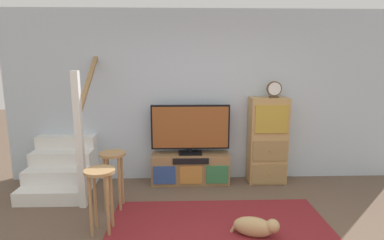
{
  "coord_description": "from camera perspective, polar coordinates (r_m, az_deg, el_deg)",
  "views": [
    {
      "loc": [
        -0.43,
        -2.53,
        1.92
      ],
      "look_at": [
        -0.29,
        1.9,
        1.08
      ],
      "focal_mm": 29.25,
      "sensor_mm": 36.0,
      "label": 1
    }
  ],
  "objects": [
    {
      "name": "bar_stool_far",
      "position": [
        4.22,
        -14.19,
        -8.38
      ],
      "size": [
        0.34,
        0.34,
        0.76
      ],
      "color": "#A37A4C",
      "rests_on": "ground_plane"
    },
    {
      "name": "back_wall",
      "position": [
        5.04,
        3.05,
        4.28
      ],
      "size": [
        6.4,
        0.12,
        2.7
      ],
      "primitive_type": "cube",
      "color": "silver",
      "rests_on": "ground_plane"
    },
    {
      "name": "desk_clock",
      "position": [
        4.95,
        14.75,
        5.4
      ],
      "size": [
        0.23,
        0.08,
        0.25
      ],
      "color": "#4C3823",
      "rests_on": "side_cabinet"
    },
    {
      "name": "bar_stool_near",
      "position": [
        3.69,
        -16.36,
        -11.51
      ],
      "size": [
        0.34,
        0.34,
        0.74
      ],
      "color": "#A37A4C",
      "rests_on": "ground_plane"
    },
    {
      "name": "television",
      "position": [
        4.86,
        -0.29,
        -1.5
      ],
      "size": [
        1.22,
        0.22,
        0.78
      ],
      "color": "black",
      "rests_on": "media_console"
    },
    {
      "name": "side_cabinet",
      "position": [
        5.08,
        13.58,
        -3.67
      ],
      "size": [
        0.58,
        0.38,
        1.36
      ],
      "color": "tan",
      "rests_on": "ground_plane"
    },
    {
      "name": "media_console",
      "position": [
        5.02,
        -0.27,
        -8.83
      ],
      "size": [
        1.22,
        0.38,
        0.47
      ],
      "color": "#997047",
      "rests_on": "ground_plane"
    },
    {
      "name": "dog",
      "position": [
        3.71,
        11.56,
        -18.52
      ],
      "size": [
        0.52,
        0.33,
        0.23
      ],
      "color": "tan",
      "rests_on": "ground_plane"
    },
    {
      "name": "staircase",
      "position": [
        5.3,
        -21.85,
        -7.02
      ],
      "size": [
        1.0,
        1.36,
        2.2
      ],
      "color": "white",
      "rests_on": "ground_plane"
    },
    {
      "name": "area_rug",
      "position": [
        3.7,
        5.44,
        -20.45
      ],
      "size": [
        2.6,
        1.8,
        0.01
      ],
      "primitive_type": "cube",
      "color": "maroon",
      "rests_on": "ground_plane"
    }
  ]
}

